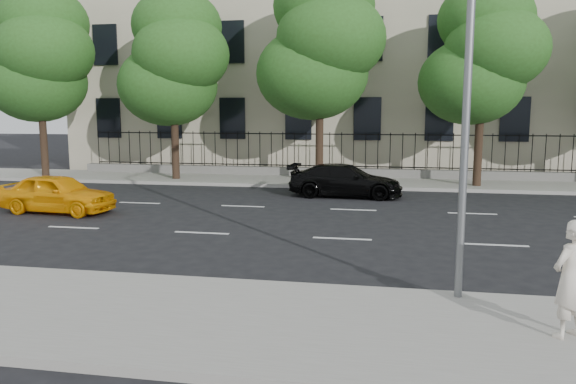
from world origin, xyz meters
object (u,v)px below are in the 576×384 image
(black_sedan, at_px, (345,180))
(woman_near, at_px, (570,279))
(yellow_taxi, at_px, (57,193))
(street_light, at_px, (467,15))

(black_sedan, height_order, woman_near, woman_near)
(yellow_taxi, relative_size, black_sedan, 0.86)
(street_light, xyz_separation_m, woman_near, (1.37, -2.12, -4.11))
(black_sedan, relative_size, woman_near, 2.56)
(black_sedan, bearing_deg, street_light, -163.17)
(street_light, xyz_separation_m, black_sedan, (-3.03, 11.71, -4.49))
(yellow_taxi, bearing_deg, black_sedan, -55.60)
(yellow_taxi, bearing_deg, woman_near, -117.06)
(street_light, xyz_separation_m, yellow_taxi, (-12.35, 6.41, -4.48))
(woman_near, bearing_deg, yellow_taxi, -70.92)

